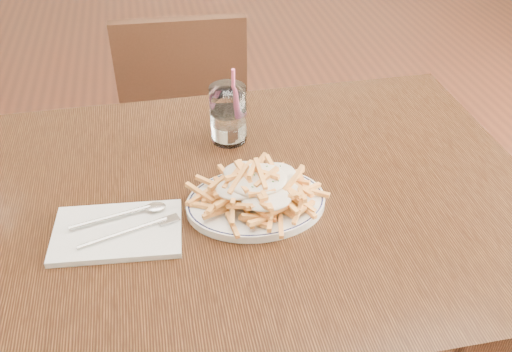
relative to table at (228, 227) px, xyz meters
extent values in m
cube|color=black|center=(0.00, 0.00, 0.06)|extent=(1.20, 0.80, 0.04)
cylinder|color=black|center=(-0.55, 0.35, -0.32)|extent=(0.05, 0.05, 0.71)
cylinder|color=black|center=(0.55, 0.35, -0.32)|extent=(0.05, 0.05, 0.71)
cube|color=black|center=(-0.02, 0.88, -0.28)|extent=(0.40, 0.40, 0.04)
cube|color=black|center=(-0.03, 0.71, -0.05)|extent=(0.38, 0.06, 0.42)
cylinder|color=black|center=(0.16, 1.03, -0.48)|extent=(0.03, 0.03, 0.37)
cylinder|color=black|center=(-0.17, 1.05, -0.48)|extent=(0.03, 0.03, 0.37)
cylinder|color=black|center=(0.14, 0.71, -0.48)|extent=(0.03, 0.03, 0.37)
cylinder|color=black|center=(-0.19, 0.72, -0.48)|extent=(0.03, 0.03, 0.37)
torus|color=black|center=(0.05, -0.04, 0.09)|extent=(0.24, 0.24, 0.01)
ellipsoid|color=#F0E2CF|center=(0.05, -0.04, 0.14)|extent=(0.19, 0.17, 0.03)
cube|color=silver|center=(-0.20, -0.07, 0.08)|extent=(0.23, 0.16, 0.01)
cylinder|color=white|center=(0.04, 0.20, 0.14)|extent=(0.08, 0.08, 0.12)
cylinder|color=white|center=(0.04, 0.20, 0.11)|extent=(0.07, 0.07, 0.06)
cylinder|color=#F35C94|center=(0.05, 0.20, 0.17)|extent=(0.01, 0.04, 0.16)
camera|label=1|loc=(-0.11, -0.83, 0.75)|focal=40.00mm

